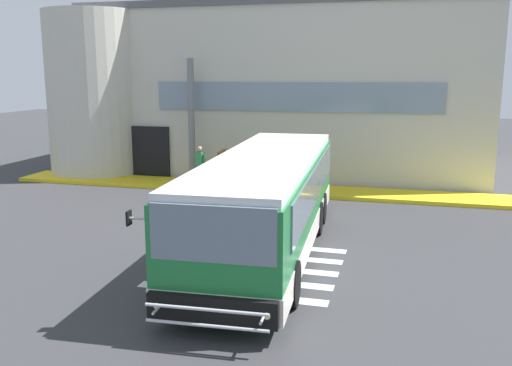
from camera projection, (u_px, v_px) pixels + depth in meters
ground_plane at (228, 220)px, 18.66m from camera, size 80.00×90.00×0.02m
bay_paint_stripes at (252, 266)px, 14.17m from camera, size 4.40×3.96×0.01m
terminal_building at (283, 89)px, 29.00m from camera, size 19.94×13.80×7.86m
boarding_curb at (263, 188)px, 23.19m from camera, size 22.14×2.00×0.15m
entry_support_column at (191, 120)px, 24.07m from camera, size 0.28×0.28×5.25m
bus_main_foreground at (266, 205)px, 15.02m from camera, size 3.17×11.03×2.70m
passenger_near_column at (200, 164)px, 23.11m from camera, size 0.54×0.36×1.68m
passenger_by_doorway at (224, 163)px, 23.44m from camera, size 0.59×0.25×1.68m
passenger_at_curb_edge at (250, 165)px, 23.00m from camera, size 0.40×0.50×1.68m
safety_bollard_yellow at (238, 184)px, 22.16m from camera, size 0.18×0.18×0.90m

